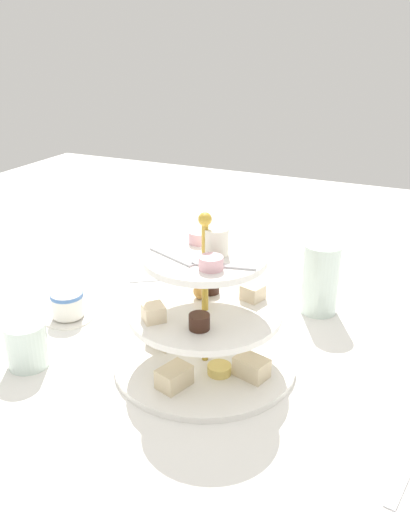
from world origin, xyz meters
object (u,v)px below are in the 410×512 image
tiered_serving_stand (205,324)px  water_glass_tall_right (320,279)px  butter_knife_left (410,461)px  teacup_with_saucer (68,306)px  water_glass_short_left (27,345)px  butter_knife_right (170,278)px

tiered_serving_stand → water_glass_tall_right: tiered_serving_stand is taller
butter_knife_left → teacup_with_saucer: bearing=88.1°
water_glass_tall_right → water_glass_short_left: bearing=-135.3°
water_glass_short_left → water_glass_tall_right: bearing=44.7°
water_glass_short_left → butter_knife_left: (0.57, 0.03, -0.03)m
water_glass_short_left → teacup_with_saucer: water_glass_short_left is taller
tiered_serving_stand → teacup_with_saucer: tiered_serving_stand is taller
tiered_serving_stand → butter_knife_right: 0.33m
water_glass_short_left → butter_knife_left: bearing=2.9°
water_glass_short_left → butter_knife_left: size_ratio=0.42×
water_glass_tall_right → butter_knife_left: water_glass_tall_right is taller
butter_knife_left → butter_knife_right: (-0.51, 0.34, 0.00)m
tiered_serving_stand → butter_knife_left: size_ratio=1.66×
tiered_serving_stand → butter_knife_left: (0.31, -0.09, -0.07)m
water_glass_tall_right → butter_knife_right: 0.32m
water_glass_tall_right → teacup_with_saucer: size_ratio=1.47×
teacup_with_saucer → water_glass_tall_right: bearing=28.2°
water_glass_tall_right → water_glass_short_left: size_ratio=1.84×
water_glass_short_left → teacup_with_saucer: bearing=104.2°
butter_knife_left → water_glass_tall_right: bearing=39.5°
butter_knife_right → butter_knife_left: bearing=113.5°
water_glass_short_left → butter_knife_left: 0.57m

